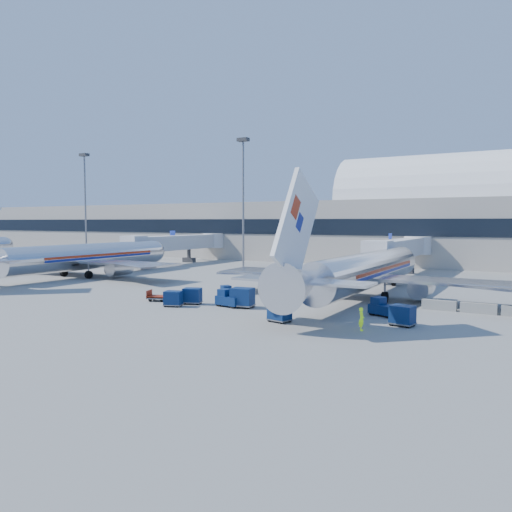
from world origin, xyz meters
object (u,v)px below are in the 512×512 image
Objects in this scene: cart_solo_near at (280,312)px; cart_solo_far at (402,315)px; tug_lead at (228,299)px; tug_right at (383,308)px; mast_far_west at (85,190)px; cart_train_c at (173,298)px; airliner_mid at (81,257)px; airliner_main at (363,271)px; cart_train_b at (192,296)px; barrier_mid at (479,308)px; jetbridge_near at (402,249)px; cart_open_red at (158,297)px; ramp_worker at (362,319)px; cart_train_a at (243,297)px; mast_west at (243,183)px; jetbridge_mid at (182,243)px; tug_left at (229,293)px; barrier_near at (439,305)px.

cart_solo_far reaches higher than cart_solo_near.
tug_lead is 14.24m from tug_right.
mast_far_west is 11.29× the size of cart_train_c.
airliner_mid reaches higher than cart_solo_far.
airliner_main is at bearing 139.15° from tug_right.
cart_train_b is (56.53, -36.62, -13.96)m from mast_far_west.
jetbridge_near is at bearing 115.44° from barrier_mid.
cart_solo_near is 15.81m from cart_open_red.
tug_lead is 14.70m from ramp_worker.
ramp_worker is (14.21, -3.76, 0.11)m from tug_lead.
mast_far_west is at bearing 137.68° from airliner_mid.
airliner_main is at bearing 43.61° from cart_train_a.
ramp_worker is at bearing -25.39° from cart_train_a.
mast_west is (-30.00, 25.49, 11.87)m from airliner_main.
mast_west reaches higher than airliner_main.
mast_far_west is 10.61× the size of cart_train_b.
mast_far_west reaches higher than airliner_main.
jetbridge_near is 39.15m from cart_train_b.
mast_far_west is at bearing 158.19° from tug_lead.
ramp_worker reaches higher than cart_train_b.
jetbridge_near is 10.18× the size of tug_right.
cart_train_a is (61.81, -35.87, -13.80)m from mast_far_west.
jetbridge_near is at bearing 1.68° from mast_west.
cart_solo_near is at bearing -42.85° from cart_train_a.
jetbridge_mid is 46.41m from tug_left.
mast_west is 44.02m from cart_train_c.
mast_far_west is at bearing 180.00° from mast_west.
airliner_main reaches higher than cart_open_red.
tug_right is (-3.65, -5.43, 0.27)m from barrier_near.
mast_west reaches higher than tug_right.
mast_west reaches higher than barrier_near.
mast_west is 13.10× the size of ramp_worker.
jetbridge_near is 10.23× the size of tug_lead.
barrier_mid is 1.21× the size of tug_left.
cart_solo_far is 0.86× the size of cart_open_red.
tug_left is at bearing -167.98° from barrier_near.
cart_solo_far is (9.20, -37.49, -3.08)m from jetbridge_near.
tug_left is at bearing 177.33° from cart_solo_far.
barrier_mid is 1.11× the size of tug_right.
cart_open_red is (-5.59, -4.59, -0.28)m from tug_left.
cart_train_c is at bearing -137.24° from airliner_main.
cart_train_a reaches higher than barrier_mid.
jetbridge_mid is 58.90m from cart_solo_near.
cart_train_a reaches higher than cart_train_c.
tug_lead is at bearing -132.34° from airliner_main.
cart_train_a reaches higher than cart_solo_near.
mast_far_west is (-70.00, 25.49, 11.87)m from airliner_main.
mast_west is at bearing 145.86° from barrier_mid.
mast_far_west is at bearing 160.25° from barrier_near.
mast_west is at bearing 128.49° from tug_lead.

